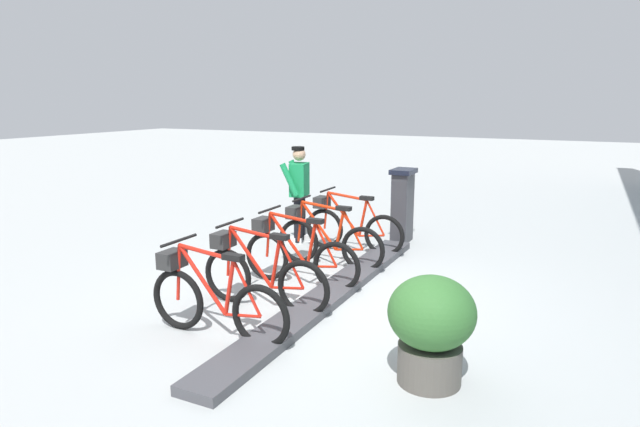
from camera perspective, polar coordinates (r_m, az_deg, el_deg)
ground_plane at (r=6.86m, az=1.05°, el=-8.92°), size 60.00×60.00×0.00m
dock_rail_base at (r=6.84m, az=1.05°, el=-8.52°), size 0.44×5.33×0.10m
payment_kiosk at (r=9.44m, az=8.68°, el=0.98°), size 0.36×0.52×1.28m
bike_docked_0 at (r=8.78m, az=3.12°, el=-1.31°), size 1.72×0.54×1.02m
bike_docked_1 at (r=7.98m, az=0.55°, el=-2.66°), size 1.72×0.54×1.02m
bike_docked_2 at (r=7.21m, az=-2.59°, el=-4.29°), size 1.72×0.54×1.02m
bike_docked_3 at (r=6.46m, az=-6.49°, el=-6.29°), size 1.72×0.54×1.02m
bike_docked_4 at (r=5.77m, az=-11.40°, el=-8.75°), size 1.72×0.54×1.02m
worker_near_rack at (r=9.29m, az=-2.24°, el=2.44°), size 0.50×0.68×1.66m
planter_bush at (r=4.85m, az=11.66°, el=-11.39°), size 0.76×0.76×0.97m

